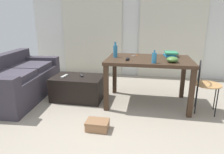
# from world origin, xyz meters

# --- Properties ---
(ground_plane) EXTENTS (7.65, 7.65, 0.00)m
(ground_plane) POSITION_xyz_m (0.00, 1.19, 0.00)
(ground_plane) COLOR gray
(wall_back) EXTENTS (5.04, 0.10, 2.66)m
(wall_back) POSITION_xyz_m (0.00, 3.19, 1.33)
(wall_back) COLOR silver
(wall_back) RESTS_ON ground
(curtains) EXTENTS (3.45, 0.03, 2.18)m
(curtains) POSITION_xyz_m (0.00, 3.10, 1.09)
(curtains) COLOR beige
(curtains) RESTS_ON ground
(couch) EXTENTS (0.99, 1.80, 0.78)m
(couch) POSITION_xyz_m (-1.83, 1.24, 0.32)
(couch) COLOR #38333D
(couch) RESTS_ON ground
(coffee_table) EXTENTS (0.87, 0.58, 0.42)m
(coffee_table) POSITION_xyz_m (-0.75, 1.38, 0.21)
(coffee_table) COLOR black
(coffee_table) RESTS_ON ground
(craft_table) EXTENTS (1.35, 0.88, 0.78)m
(craft_table) POSITION_xyz_m (0.46, 1.40, 0.68)
(craft_table) COLOR #382619
(craft_table) RESTS_ON ground
(wire_chair) EXTENTS (0.39, 0.42, 0.81)m
(wire_chair) POSITION_xyz_m (1.29, 1.24, 0.51)
(wire_chair) COLOR #B7844C
(wire_chair) RESTS_ON ground
(bottle_near) EXTENTS (0.07, 0.07, 0.25)m
(bottle_near) POSITION_xyz_m (-0.09, 1.41, 0.88)
(bottle_near) COLOR teal
(bottle_near) RESTS_ON craft_table
(bottle_far) EXTENTS (0.07, 0.07, 0.19)m
(bottle_far) POSITION_xyz_m (0.54, 1.07, 0.86)
(bottle_far) COLOR teal
(bottle_far) RESTS_ON craft_table
(bowl) EXTENTS (0.17, 0.17, 0.08)m
(bowl) POSITION_xyz_m (0.81, 1.16, 0.82)
(bowl) COLOR #477033
(bowl) RESTS_ON craft_table
(book_stack) EXTENTS (0.23, 0.30, 0.08)m
(book_stack) POSITION_xyz_m (0.82, 1.66, 0.82)
(book_stack) COLOR #1E668C
(book_stack) RESTS_ON craft_table
(tv_remote_on_table) EXTENTS (0.04, 0.14, 0.02)m
(tv_remote_on_table) POSITION_xyz_m (0.14, 1.22, 0.79)
(tv_remote_on_table) COLOR black
(tv_remote_on_table) RESTS_ON craft_table
(scissors) EXTENTS (0.10, 0.10, 0.00)m
(scissors) POSITION_xyz_m (0.23, 1.64, 0.78)
(scissors) COLOR #9EA0A5
(scissors) RESTS_ON craft_table
(tv_remote_primary) EXTENTS (0.11, 0.14, 0.02)m
(tv_remote_primary) POSITION_xyz_m (-0.70, 1.43, 0.43)
(tv_remote_primary) COLOR #232326
(tv_remote_primary) RESTS_ON coffee_table
(tv_remote_secondary) EXTENTS (0.07, 0.19, 0.02)m
(tv_remote_secondary) POSITION_xyz_m (-0.98, 1.33, 0.43)
(tv_remote_secondary) COLOR #B7B7B2
(tv_remote_secondary) RESTS_ON coffee_table
(shoebox) EXTENTS (0.29, 0.22, 0.12)m
(shoebox) POSITION_xyz_m (-0.16, 0.42, 0.06)
(shoebox) COLOR #996B47
(shoebox) RESTS_ON ground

